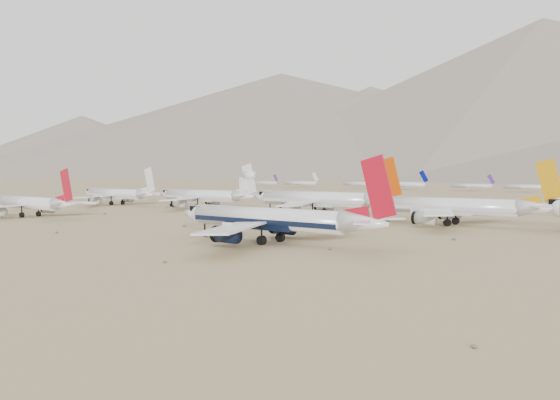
% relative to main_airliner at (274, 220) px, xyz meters
% --- Properties ---
extents(ground, '(7000.00, 7000.00, 0.00)m').
position_rel_main_airliner_xyz_m(ground, '(-10.01, -2.40, -5.01)').
color(ground, '#967D57').
rests_on(ground, ground).
extents(main_airliner, '(51.67, 50.47, 18.24)m').
position_rel_main_airliner_xyz_m(main_airliner, '(0.00, 0.00, 0.00)').
color(main_airliner, white).
rests_on(main_airliner, ground).
extents(second_airliner, '(45.62, 44.59, 16.18)m').
position_rel_main_airliner_xyz_m(second_airliner, '(-104.64, 3.22, -0.49)').
color(second_airliner, white).
rests_on(second_airliner, ground).
extents(row2_gold_tail, '(51.95, 50.81, 18.50)m').
position_rel_main_airliner_xyz_m(row2_gold_tail, '(16.44, 60.73, 0.16)').
color(row2_gold_tail, white).
rests_on(row2_gold_tail, ground).
extents(row2_orange_tail, '(55.35, 54.15, 19.74)m').
position_rel_main_airliner_xyz_m(row2_orange_tail, '(-31.14, 65.15, 0.53)').
color(row2_orange_tail, white).
rests_on(row2_orange_tail, ground).
extents(row2_white_trijet, '(51.44, 50.27, 18.23)m').
position_rel_main_airliner_xyz_m(row2_white_trijet, '(-88.76, 67.99, 0.26)').
color(row2_white_trijet, white).
rests_on(row2_white_trijet, ground).
extents(row2_white_twin, '(47.75, 46.72, 17.06)m').
position_rel_main_airliner_xyz_m(row2_white_twin, '(-137.61, 61.00, -0.21)').
color(row2_white_twin, white).
rests_on(row2_white_twin, ground).
extents(desert_scrub, '(219.83, 121.67, 0.63)m').
position_rel_main_airliner_xyz_m(desert_scrub, '(-36.93, -26.47, -4.73)').
color(desert_scrub, brown).
rests_on(desert_scrub, ground).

